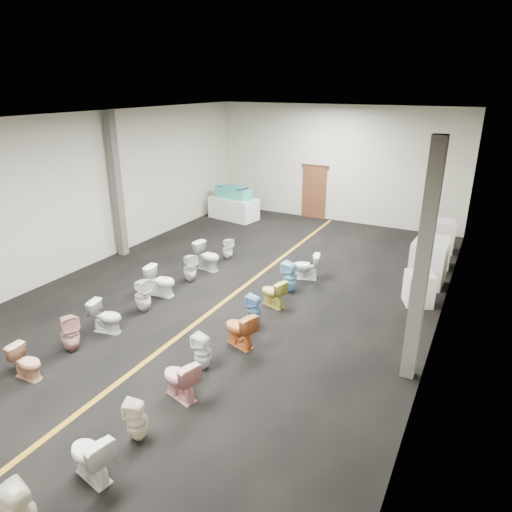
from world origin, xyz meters
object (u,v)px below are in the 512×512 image
object	(u,v)px
appliance_crate_c	(435,252)
toilet_right_1	(90,456)
appliance_crate_b	(428,263)
toilet_left_8	(208,256)
toilet_right_4	(203,352)
toilet_right_3	(180,379)
toilet_left_7	(190,268)
toilet_right_9	(306,266)
toilet_right_7	(273,293)
toilet_left_2	(27,362)
toilet_left_9	(228,249)
appliance_crate_a	(419,289)
toilet_left_4	(106,317)
toilet_left_5	(143,295)
display_table	(234,208)
toilet_right_2	(137,420)
toilet_right_8	(290,277)
toilet_right_5	(240,329)
toilet_left_6	(161,281)
toilet_left_3	(70,333)
bathtub	(233,193)
appliance_crate_d	(441,236)
toilet_right_6	(254,310)

from	to	relation	value
appliance_crate_c	toilet_right_1	xyz separation A→B (m)	(-3.16, -10.70, -0.06)
appliance_crate_b	toilet_left_8	bearing A→B (deg)	-162.09
toilet_right_4	toilet_right_3	bearing A→B (deg)	10.57
toilet_left_7	toilet_right_3	distance (m)	5.11
toilet_right_9	toilet_right_7	bearing A→B (deg)	-19.76
toilet_left_2	toilet_right_4	distance (m)	3.30
toilet_left_8	toilet_left_9	world-z (taller)	toilet_left_8
toilet_left_7	toilet_left_2	bearing A→B (deg)	-156.35
appliance_crate_a	toilet_left_4	bearing A→B (deg)	-141.92
toilet_left_5	toilet_left_8	world-z (taller)	toilet_left_5
display_table	toilet_right_7	xyz separation A→B (m)	(4.84, -6.36, -0.07)
appliance_crate_c	toilet_left_8	distance (m)	6.89
display_table	toilet_right_1	bearing A→B (deg)	-68.46
toilet_right_2	toilet_right_8	world-z (taller)	toilet_right_8
display_table	toilet_right_1	world-z (taller)	display_table
display_table	appliance_crate_c	world-z (taller)	appliance_crate_c
toilet_left_9	toilet_right_5	xyz separation A→B (m)	(2.85, -4.27, 0.05)
toilet_left_5	toilet_left_6	xyz separation A→B (m)	(-0.18, 0.92, -0.03)
display_table	toilet_right_4	distance (m)	10.56
appliance_crate_b	toilet_right_2	size ratio (longest dim) A/B	1.70
toilet_right_1	toilet_left_9	bearing A→B (deg)	-150.56
toilet_right_4	appliance_crate_c	bearing A→B (deg)	159.29
toilet_right_4	toilet_right_5	world-z (taller)	toilet_right_5
toilet_left_8	toilet_right_4	bearing A→B (deg)	-140.59
display_table	toilet_right_3	distance (m)	11.45
toilet_right_2	toilet_right_4	size ratio (longest dim) A/B	0.97
toilet_left_3	toilet_left_5	size ratio (longest dim) A/B	0.98
toilet_right_7	toilet_left_2	bearing A→B (deg)	-11.92
toilet_left_3	toilet_right_2	size ratio (longest dim) A/B	1.16
appliance_crate_a	toilet_right_8	size ratio (longest dim) A/B	0.98
toilet_left_5	toilet_right_9	distance (m)	4.63
toilet_right_3	toilet_right_4	xyz separation A→B (m)	(-0.14, 0.92, -0.02)
toilet_right_5	toilet_right_8	size ratio (longest dim) A/B	0.94
toilet_left_4	toilet_right_1	size ratio (longest dim) A/B	0.97
toilet_right_1	toilet_left_5	bearing A→B (deg)	-136.19
bathtub	toilet_left_3	xyz separation A→B (m)	(1.99, -10.15, -0.65)
toilet_right_9	toilet_left_5	bearing A→B (deg)	-53.97
toilet_left_6	toilet_right_5	xyz separation A→B (m)	(3.04, -1.20, -0.00)
toilet_left_6	toilet_right_9	size ratio (longest dim) A/B	1.05
toilet_left_9	toilet_right_9	bearing A→B (deg)	-77.90
toilet_left_5	toilet_left_7	world-z (taller)	toilet_left_5
toilet_left_2	toilet_left_8	world-z (taller)	toilet_left_8
appliance_crate_a	appliance_crate_d	bearing A→B (deg)	90.00
toilet_right_8	toilet_left_6	bearing A→B (deg)	-51.79
toilet_right_1	appliance_crate_c	bearing A→B (deg)	174.80
toilet_right_1	appliance_crate_a	bearing A→B (deg)	169.22
appliance_crate_a	toilet_left_2	distance (m)	8.97
appliance_crate_d	toilet_left_3	world-z (taller)	appliance_crate_d
appliance_crate_d	toilet_left_8	bearing A→B (deg)	-140.57
toilet_right_6	toilet_left_8	bearing A→B (deg)	-131.42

